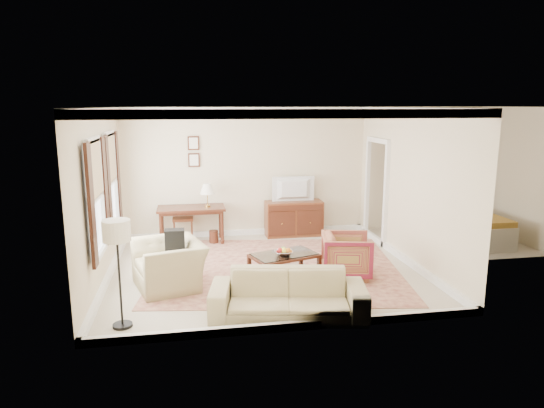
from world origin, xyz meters
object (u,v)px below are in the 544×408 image
object	(u,v)px
sofa	(288,287)
club_armchair	(169,257)
writing_desk	(191,212)
sideboard	(294,218)
tv	(294,181)
striped_armchair	(347,253)
coffee_table	(284,260)

from	to	relation	value
sofa	club_armchair	bearing A→B (deg)	149.67
writing_desk	sideboard	distance (m)	2.33
sideboard	club_armchair	xyz separation A→B (m)	(-2.70, -2.79, 0.11)
tv	striped_armchair	bearing A→B (deg)	96.27
striped_armchair	coffee_table	bearing A→B (deg)	101.09
writing_desk	tv	size ratio (longest dim) A/B	1.56
writing_desk	sofa	bearing A→B (deg)	-72.47
sideboard	club_armchair	world-z (taller)	club_armchair
coffee_table	sofa	xyz separation A→B (m)	(-0.23, -1.44, 0.07)
writing_desk	sofa	xyz separation A→B (m)	(1.28, -4.06, -0.25)
tv	sofa	bearing A→B (deg)	76.35
sideboard	striped_armchair	world-z (taller)	striped_armchair
writing_desk	striped_armchair	distance (m)	3.73
sideboard	writing_desk	bearing A→B (deg)	-175.53
writing_desk	sideboard	size ratio (longest dim) A/B	1.11
sideboard	tv	bearing A→B (deg)	-90.00
striped_armchair	club_armchair	xyz separation A→B (m)	(-3.01, 0.04, 0.09)
sideboard	tv	xyz separation A→B (m)	(0.00, -0.02, 0.86)
tv	club_armchair	world-z (taller)	tv
writing_desk	club_armchair	bearing A→B (deg)	-98.67
writing_desk	club_armchair	distance (m)	2.64
sofa	writing_desk	bearing A→B (deg)	118.05
sideboard	sofa	distance (m)	4.36
writing_desk	sideboard	world-z (taller)	sideboard
coffee_table	striped_armchair	world-z (taller)	striped_armchair
coffee_table	striped_armchair	size ratio (longest dim) A/B	1.49
coffee_table	writing_desk	bearing A→B (deg)	120.04
striped_armchair	sofa	world-z (taller)	sofa
writing_desk	coffee_table	xyz separation A→B (m)	(1.51, -2.62, -0.32)
writing_desk	sofa	distance (m)	4.26
tv	writing_desk	bearing A→B (deg)	3.97
writing_desk	tv	distance (m)	2.38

